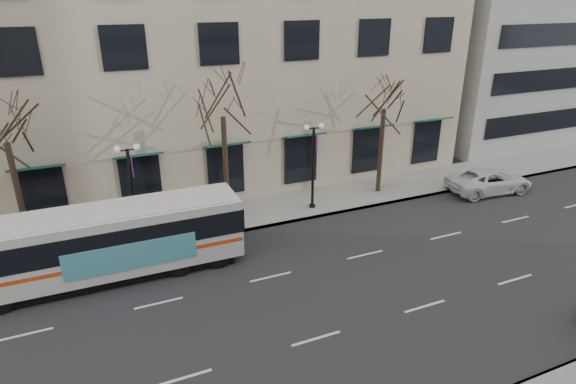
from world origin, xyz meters
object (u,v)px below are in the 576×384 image
tree_far_mid (222,99)px  white_pickup (489,180)px  tree_far_right (385,93)px  lamp_post_left (133,189)px  tree_far_left (2,122)px  lamp_post_right (313,162)px  city_bus (106,241)px

tree_far_mid → white_pickup: (16.66, -2.67, -6.14)m
tree_far_mid → tree_far_right: tree_far_mid is taller
lamp_post_left → white_pickup: 21.86m
tree_far_left → tree_far_mid: size_ratio=0.98×
lamp_post_left → lamp_post_right: bearing=0.0°
tree_far_left → white_pickup: tree_far_left is taller
tree_far_right → white_pickup: 9.14m
tree_far_left → lamp_post_left: (5.01, -0.60, -3.75)m
tree_far_mid → white_pickup: tree_far_mid is taller
lamp_post_left → city_bus: bearing=-118.8°
tree_far_left → tree_far_mid: tree_far_mid is taller
tree_far_mid → tree_far_right: bearing=-0.0°
tree_far_right → lamp_post_right: tree_far_right is taller
city_bus → lamp_post_right: bearing=14.8°
white_pickup → tree_far_right: bearing=74.0°
lamp_post_left → lamp_post_right: size_ratio=1.00×
white_pickup → city_bus: bearing=98.0°
tree_far_left → tree_far_right: bearing=0.0°
tree_far_left → white_pickup: 27.44m
lamp_post_left → tree_far_right: bearing=2.3°
tree_far_left → tree_far_mid: bearing=0.0°
tree_far_mid → city_bus: bearing=-151.8°
tree_far_right → lamp_post_right: 6.11m
tree_far_mid → tree_far_right: (10.00, -0.00, -0.48)m
tree_far_left → white_pickup: (26.66, -2.67, -5.93)m
tree_far_mid → lamp_post_right: (5.01, -0.60, -3.96)m
city_bus → white_pickup: bearing=2.7°
lamp_post_right → lamp_post_left: bearing=180.0°
tree_far_right → lamp_post_right: bearing=-173.1°
tree_far_right → white_pickup: (6.66, -2.67, -5.65)m
lamp_post_left → white_pickup: bearing=-5.5°
tree_far_left → lamp_post_right: bearing=-2.3°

